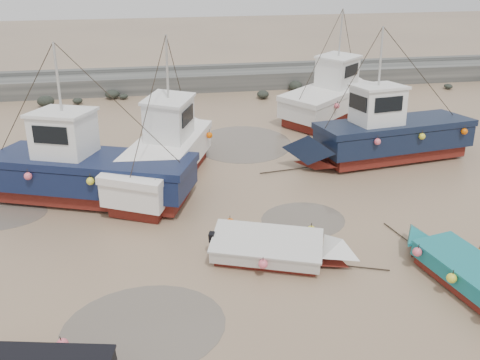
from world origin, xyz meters
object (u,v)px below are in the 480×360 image
object	(u,v)px
cabin_boat_1	(167,151)
person	(152,187)
dinghy_2	(464,268)
cabin_boat_2	(383,134)
dinghy_5	(278,246)
cabin_boat_0	(77,169)
cabin_boat_3	(333,95)

from	to	relation	value
cabin_boat_1	person	size ratio (longest dim) A/B	5.39
dinghy_2	cabin_boat_2	distance (m)	9.38
dinghy_2	dinghy_5	world-z (taller)	same
cabin_boat_0	cabin_boat_3	bearing A→B (deg)	-40.21
cabin_boat_0	cabin_boat_2	distance (m)	14.03
cabin_boat_3	person	bearing A→B (deg)	-93.05
cabin_boat_3	cabin_boat_1	bearing A→B (deg)	-94.04
dinghy_5	dinghy_2	bearing A→B (deg)	88.44
dinghy_2	cabin_boat_2	bearing A→B (deg)	66.69
cabin_boat_0	cabin_boat_1	size ratio (longest dim) A/B	1.13
dinghy_5	cabin_boat_3	bearing A→B (deg)	173.44
cabin_boat_2	cabin_boat_3	xyz separation A→B (m)	(-0.29, 6.56, 0.04)
dinghy_2	cabin_boat_1	distance (m)	12.52
cabin_boat_1	dinghy_2	bearing A→B (deg)	-23.09
dinghy_2	cabin_boat_1	xyz separation A→B (m)	(-8.91, 8.77, 0.79)
dinghy_5	cabin_boat_0	world-z (taller)	cabin_boat_0
dinghy_2	cabin_boat_0	xyz separation A→B (m)	(-12.52, 7.45, 0.75)
cabin_boat_2	person	world-z (taller)	cabin_boat_2
dinghy_5	cabin_boat_1	size ratio (longest dim) A/B	0.58
cabin_boat_3	cabin_boat_0	bearing A→B (deg)	-97.64
cabin_boat_0	cabin_boat_2	xyz separation A→B (m)	(13.91, 1.78, 0.02)
cabin_boat_2	cabin_boat_3	bearing A→B (deg)	-4.74
dinghy_2	person	bearing A→B (deg)	125.64
cabin_boat_0	person	distance (m)	3.21
dinghy_2	cabin_boat_3	bearing A→B (deg)	71.28
dinghy_5	cabin_boat_2	size ratio (longest dim) A/B	0.54
cabin_boat_0	dinghy_2	bearing A→B (deg)	-102.48
cabin_boat_0	cabin_boat_3	xyz separation A→B (m)	(13.62, 8.35, 0.06)
dinghy_2	cabin_boat_1	world-z (taller)	cabin_boat_1
dinghy_5	cabin_boat_2	xyz separation A→B (m)	(6.79, 7.25, 0.78)
dinghy_5	cabin_boat_3	distance (m)	15.29
cabin_boat_2	dinghy_5	bearing A→B (deg)	129.59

